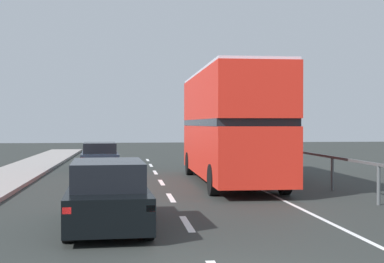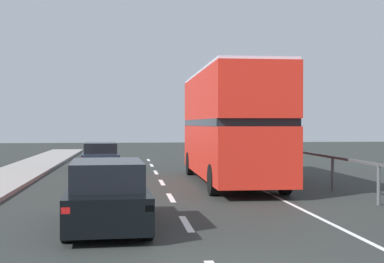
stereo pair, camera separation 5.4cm
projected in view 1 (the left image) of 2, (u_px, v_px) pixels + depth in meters
The scene contains 5 objects.
lane_paint_markings at pixel (244, 202), 16.25m from camera, with size 3.42×46.00×0.01m.
bridge_side_railing at pixel (353, 167), 17.32m from camera, with size 0.10×42.00×1.17m.
double_decker_bus_red at pixel (230, 124), 21.25m from camera, with size 2.67×10.26×4.26m.
hatchback_car_near at pixel (108, 195), 12.26m from camera, with size 1.91×4.56×1.47m.
sedan_car_ahead at pixel (100, 156), 27.86m from camera, with size 2.01×4.65×1.34m.
Camera 1 is at (-1.39, -7.58, 2.28)m, focal length 52.22 mm.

